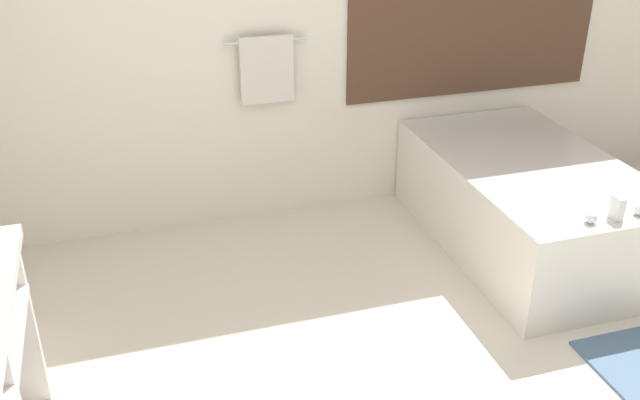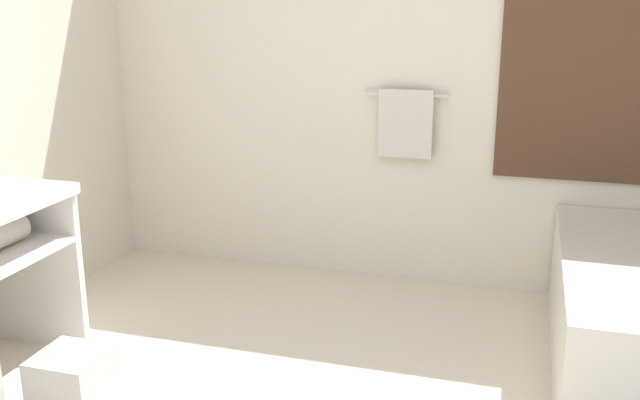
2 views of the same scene
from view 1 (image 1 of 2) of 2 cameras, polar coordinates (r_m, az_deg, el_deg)
wall_back_with_blinds at (r=4.35m, az=-0.20°, el=15.64°), size 7.40×0.13×2.70m
bathtub at (r=4.37m, az=16.25°, el=0.05°), size 0.96×1.66×0.67m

